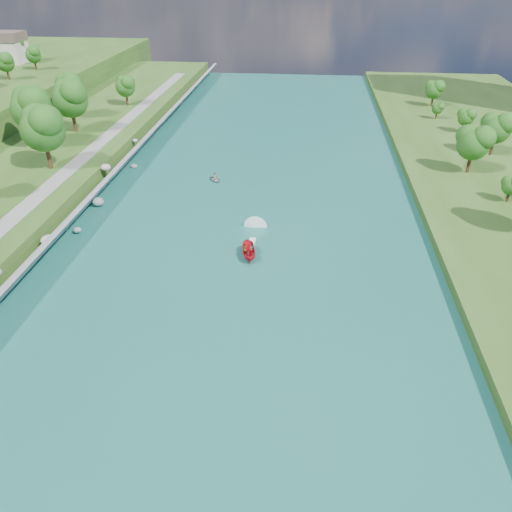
# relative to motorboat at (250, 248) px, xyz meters

# --- Properties ---
(ground) EXTENTS (260.00, 260.00, 0.00)m
(ground) POSITION_rel_motorboat_xyz_m (-1.67, -16.83, -0.89)
(ground) COLOR #2D5119
(ground) RESTS_ON ground
(river_water) EXTENTS (55.00, 240.00, 0.10)m
(river_water) POSITION_rel_motorboat_xyz_m (-1.67, 3.17, -0.84)
(river_water) COLOR #185C56
(river_water) RESTS_ON ground
(riprap_bank) EXTENTS (4.83, 236.00, 4.35)m
(riprap_bank) POSITION_rel_motorboat_xyz_m (-27.50, 2.14, 0.90)
(riprap_bank) COLOR slate
(riprap_bank) RESTS_ON ground
(riverside_path) EXTENTS (3.00, 200.00, 0.10)m
(riverside_path) POSITION_rel_motorboat_xyz_m (-34.17, 3.17, 2.66)
(riverside_path) COLOR gray
(riverside_path) RESTS_ON berm_west
(trees_ridge) EXTENTS (14.81, 37.03, 8.69)m
(trees_ridge) POSITION_rel_motorboat_xyz_m (-71.82, 71.88, 12.05)
(trees_ridge) COLOR #265416
(trees_ridge) RESTS_ON ridge_west
(motorboat) EXTENTS (3.60, 19.23, 2.19)m
(motorboat) POSITION_rel_motorboat_xyz_m (0.00, 0.00, 0.00)
(motorboat) COLOR red
(motorboat) RESTS_ON river_water
(raft) EXTENTS (3.49, 3.80, 1.56)m
(raft) POSITION_rel_motorboat_xyz_m (-9.39, 25.29, -0.43)
(raft) COLOR gray
(raft) RESTS_ON river_water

